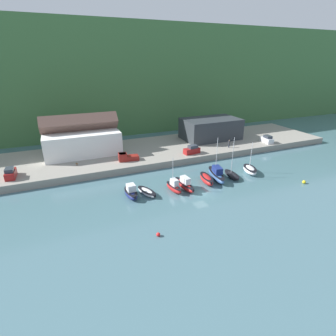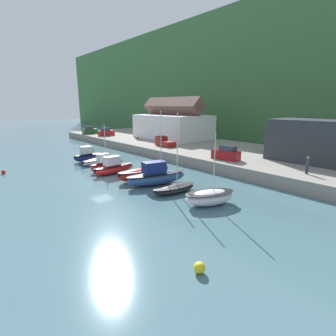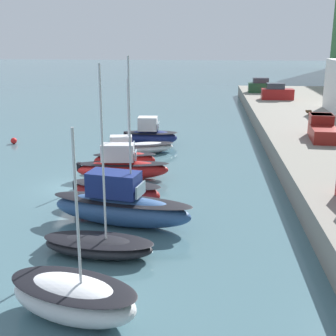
{
  "view_description": "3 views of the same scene",
  "coord_description": "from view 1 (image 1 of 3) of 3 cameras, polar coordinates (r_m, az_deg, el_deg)",
  "views": [
    {
      "loc": [
        -23.41,
        -38.98,
        23.93
      ],
      "look_at": [
        -3.03,
        9.38,
        2.21
      ],
      "focal_mm": 28.0,
      "sensor_mm": 36.0,
      "label": 1
    },
    {
      "loc": [
        31.17,
        -14.86,
        9.74
      ],
      "look_at": [
        4.14,
        8.09,
        1.21
      ],
      "focal_mm": 28.0,
      "sensor_mm": 36.0,
      "label": 2
    },
    {
      "loc": [
        29.91,
        9.01,
        10.18
      ],
      "look_at": [
        0.4,
        6.6,
        1.64
      ],
      "focal_mm": 50.0,
      "sensor_mm": 36.0,
      "label": 3
    }
  ],
  "objects": [
    {
      "name": "moored_boat_7",
      "position": [
        62.32,
        17.38,
        -0.36
      ],
      "size": [
        4.04,
        5.75,
        7.23
      ],
      "rotation": [
        0.0,
        0.0,
        -0.33
      ],
      "color": "white",
      "rests_on": "ground_plane"
    },
    {
      "name": "dog_on_quay",
      "position": [
        62.95,
        -19.23,
        0.89
      ],
      "size": [
        0.64,
        0.85,
        0.68
      ],
      "rotation": [
        0.0,
        0.0,
        3.63
      ],
      "color": "brown",
      "rests_on": "quay_promenade"
    },
    {
      "name": "harbor_clubhouse",
      "position": [
        70.61,
        -18.25,
        5.9
      ],
      "size": [
        18.55,
        11.83,
        10.08
      ],
      "color": "white",
      "rests_on": "quay_promenade"
    },
    {
      "name": "moored_boat_6",
      "position": [
        59.28,
        13.7,
        -1.45
      ],
      "size": [
        2.7,
        5.62,
        8.97
      ],
      "rotation": [
        0.0,
        0.0,
        -0.12
      ],
      "color": "black",
      "rests_on": "ground_plane"
    },
    {
      "name": "hillside_backdrop",
      "position": [
        114.03,
        -11.61,
        18.9
      ],
      "size": [
        240.0,
        52.1,
        35.28
      ],
      "color": "#42703D",
      "rests_on": "ground_plane"
    },
    {
      "name": "pickup_truck_0",
      "position": [
        63.15,
        -8.96,
        2.33
      ],
      "size": [
        4.88,
        2.35,
        1.9
      ],
      "rotation": [
        0.0,
        0.0,
        1.48
      ],
      "color": "maroon",
      "rests_on": "quay_promenade"
    },
    {
      "name": "moored_boat_4",
      "position": [
        55.36,
        8.38,
        -2.4
      ],
      "size": [
        2.88,
        5.9,
        1.64
      ],
      "rotation": [
        0.0,
        0.0,
        -0.17
      ],
      "color": "red",
      "rests_on": "ground_plane"
    },
    {
      "name": "moored_boat_0",
      "position": [
        49.68,
        -8.06,
        -5.25
      ],
      "size": [
        2.19,
        5.17,
        2.7
      ],
      "rotation": [
        0.0,
        0.0,
        0.03
      ],
      "color": "navy",
      "rests_on": "ground_plane"
    },
    {
      "name": "parked_car_1",
      "position": [
        67.46,
        5.24,
        3.92
      ],
      "size": [
        4.39,
        2.29,
        2.16
      ],
      "rotation": [
        0.0,
        0.0,
        1.69
      ],
      "color": "maroon",
      "rests_on": "quay_promenade"
    },
    {
      "name": "moored_boat_2",
      "position": [
        51.24,
        1.27,
        -4.11
      ],
      "size": [
        2.15,
        4.98,
        6.98
      ],
      "rotation": [
        0.0,
        0.0,
        0.15
      ],
      "color": "red",
      "rests_on": "ground_plane"
    },
    {
      "name": "quay_promenade",
      "position": [
        72.24,
        -2.71,
        3.8
      ],
      "size": [
        102.18,
        21.83,
        1.64
      ],
      "color": "gray",
      "rests_on": "ground_plane"
    },
    {
      "name": "moored_boat_5",
      "position": [
        57.3,
        10.49,
        -1.36
      ],
      "size": [
        3.68,
        8.32,
        9.13
      ],
      "rotation": [
        0.0,
        0.0,
        -0.21
      ],
      "color": "#33568E",
      "rests_on": "ground_plane"
    },
    {
      "name": "mooring_buoy_0",
      "position": [
        61.61,
        27.49,
        -2.72
      ],
      "size": [
        0.7,
        0.7,
        0.7
      ],
      "color": "yellow",
      "rests_on": "ground_plane"
    },
    {
      "name": "moored_boat_1",
      "position": [
        50.49,
        -4.62,
        -5.21
      ],
      "size": [
        3.39,
        5.61,
        0.97
      ],
      "rotation": [
        0.0,
        0.0,
        0.31
      ],
      "color": "white",
      "rests_on": "ground_plane"
    },
    {
      "name": "parked_car_2",
      "position": [
        62.19,
        -31.08,
        -1.0
      ],
      "size": [
        1.86,
        4.22,
        2.16
      ],
      "rotation": [
        0.0,
        0.0,
        -0.01
      ],
      "color": "maroon",
      "rests_on": "quay_promenade"
    },
    {
      "name": "person_on_quay",
      "position": [
        73.76,
        13.14,
        5.19
      ],
      "size": [
        0.4,
        0.4,
        2.14
      ],
      "color": "#232838",
      "rests_on": "quay_promenade"
    },
    {
      "name": "yacht_club_building",
      "position": [
        80.94,
        9.26,
        8.44
      ],
      "size": [
        16.73,
        10.27,
        6.08
      ],
      "color": "#2D3338",
      "rests_on": "quay_promenade"
    },
    {
      "name": "moored_boat_3",
      "position": [
        52.42,
        3.64,
        -3.56
      ],
      "size": [
        2.2,
        6.86,
        2.61
      ],
      "rotation": [
        0.0,
        0.0,
        0.09
      ],
      "color": "red",
      "rests_on": "ground_plane"
    },
    {
      "name": "ground_plane",
      "position": [
        51.38,
        7.22,
        -5.47
      ],
      "size": [
        320.0,
        320.0,
        0.0
      ],
      "primitive_type": "plane",
      "color": "#476B75"
    },
    {
      "name": "mooring_buoy_1",
      "position": [
        39.51,
        -2.13,
        -14.27
      ],
      "size": [
        0.59,
        0.59,
        0.59
      ],
      "color": "red",
      "rests_on": "ground_plane"
    },
    {
      "name": "parked_car_3",
      "position": [
        81.64,
        20.73,
        5.84
      ],
      "size": [
        2.27,
        4.38,
        2.16
      ],
      "rotation": [
        0.0,
        0.0,
        -0.12
      ],
      "color": "silver",
      "rests_on": "quay_promenade"
    }
  ]
}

